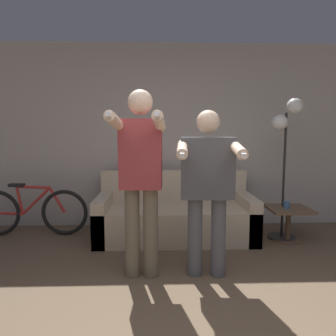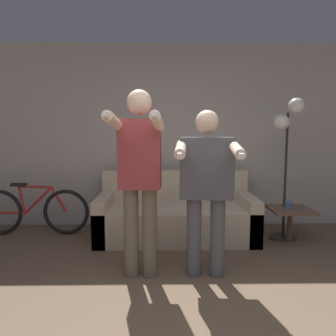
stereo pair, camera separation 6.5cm
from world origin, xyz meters
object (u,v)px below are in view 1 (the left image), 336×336
Objects in this scene: cat at (140,165)px; bicycle at (31,212)px; person_right at (207,182)px; person_left at (141,171)px; floor_lamp at (286,136)px; couch at (175,217)px; side_table at (288,217)px; cup at (287,205)px.

bicycle is at bearing -171.80° from cat.
bicycle is (-2.13, 1.29, -0.60)m from person_right.
person_left is 2.09m from floor_lamp.
cat is (-0.47, 0.34, 0.65)m from couch.
person_right reaches higher than side_table.
bicycle is at bearing 173.98° from cup.
person_left is 1.50m from cat.
person_left is 0.99× the size of floor_lamp.
couch is at bearing 75.39° from person_left.
couch is at bearing -35.83° from cat.
bicycle is (-3.28, 0.35, -0.15)m from cup.
floor_lamp is (1.38, -0.09, 1.05)m from couch.
cat reaches higher than side_table.
bicycle is (-1.43, -0.21, -0.59)m from cat.
couch is 1.34× the size of bicycle.
person_right reaches higher than cup.
person_left is 4.21× the size of cat.
person_right is at bearing -140.95° from side_table.
person_left reaches higher than couch.
person_right is 18.32× the size of cup.
floor_lamp is at bearing -3.76° from couch.
side_table is at bearing 43.73° from person_right.
cat is at bearing 166.99° from floor_lamp.
floor_lamp reaches higher than couch.
side_table is at bearing 19.93° from cup.
floor_lamp is 0.86m from cup.
couch is at bearing 106.14° from person_right.
person_left reaches higher than bicycle.
couch reaches higher than bicycle.
person_left is 1.18× the size of bicycle.
person_left reaches higher than side_table.
floor_lamp reaches higher than person_left.
person_left is at bearing -175.30° from person_right.
bicycle is at bearing 176.15° from floor_lamp.
person_right is at bearing 3.71° from person_left.
floor_lamp is 1.02m from side_table.
couch is 23.22× the size of cup.
bicycle reaches higher than cup.
cat is at bearing 163.32° from cup.
couch reaches higher than cup.
cup is at bearing -160.07° from side_table.
floor_lamp is at bearing 34.83° from person_left.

